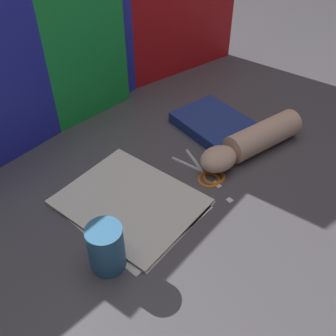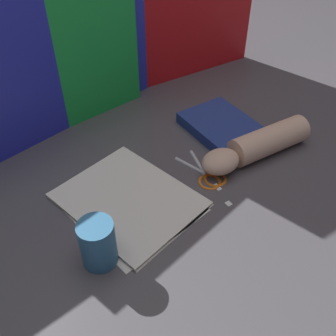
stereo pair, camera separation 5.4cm
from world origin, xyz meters
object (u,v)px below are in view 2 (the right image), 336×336
at_px(scissors, 208,175).
at_px(mug, 98,243).
at_px(paper_stack, 128,200).
at_px(book_closed, 224,128).
at_px(hand_forearm, 257,145).

height_order(scissors, mug, mug).
bearing_deg(paper_stack, book_closed, 4.87).
relative_size(scissors, mug, 1.53).
xyz_separation_m(paper_stack, hand_forearm, (0.34, -0.09, 0.03)).
height_order(paper_stack, mug, mug).
distance_m(scissors, mug, 0.34).
distance_m(paper_stack, mug, 0.17).
relative_size(book_closed, mug, 2.49).
xyz_separation_m(paper_stack, scissors, (0.20, -0.06, -0.00)).
xyz_separation_m(book_closed, scissors, (-0.16, -0.09, -0.01)).
height_order(hand_forearm, mug, mug).
bearing_deg(paper_stack, hand_forearm, -15.28).
relative_size(paper_stack, book_closed, 1.26).
bearing_deg(scissors, mug, -175.72).
height_order(book_closed, mug, mug).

